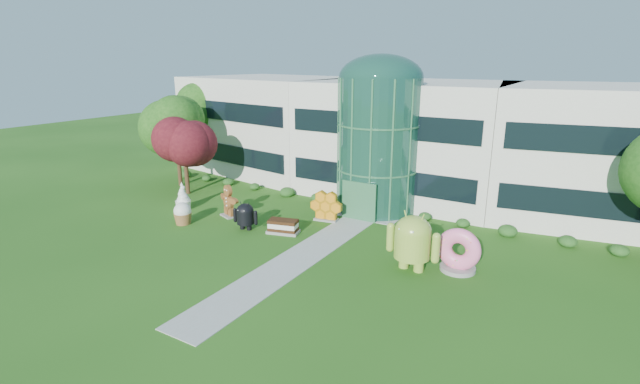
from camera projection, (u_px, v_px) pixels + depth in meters
The scene contains 14 objects.
ground at pixel (286, 266), 25.69m from camera, with size 140.00×140.00×0.00m, color #215114.
building at pixel (407, 137), 39.20m from camera, with size 46.00×15.00×9.30m, color beige, non-canonical shape.
atrium at pixel (378, 146), 34.20m from camera, with size 6.00×6.00×9.80m, color #194738.
walkway at pixel (306, 254), 27.33m from camera, with size 2.40×20.00×0.04m, color #9E9E93.
tree_red at pixel (185, 159), 38.70m from camera, with size 4.00×4.00×6.00m, color #3F0C14, non-canonical shape.
trees_backdrop at pixel (384, 153), 35.21m from camera, with size 52.00×8.00×8.40m, color #194912, non-canonical shape.
android_green at pixel (413, 238), 24.85m from camera, with size 3.19×2.13×3.62m, color #92B339, non-canonical shape.
android_black at pixel (245, 214), 30.94m from camera, with size 1.88×1.26×2.13m, color black, non-canonical shape.
donut at pixel (459, 249), 24.88m from camera, with size 2.39×1.15×2.48m, color pink, non-canonical shape.
gingerbread at pixel (228, 201), 33.51m from camera, with size 2.60×1.00×2.40m, color brown, non-canonical shape.
ice_cream_sandwich at pixel (283, 226), 30.46m from camera, with size 2.08×1.04×0.93m, color black, non-canonical shape.
honeycomb at pixel (326, 207), 32.71m from camera, with size 2.48×0.89×1.95m, color orange, non-canonical shape.
froyo at pixel (183, 196), 35.07m from camera, with size 1.24×1.24×2.13m, color white, non-canonical shape.
cupcake at pixel (183, 213), 32.09m from camera, with size 1.29×1.29×1.54m, color white, non-canonical shape.
Camera 1 is at (13.73, -19.19, 11.12)m, focal length 26.00 mm.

